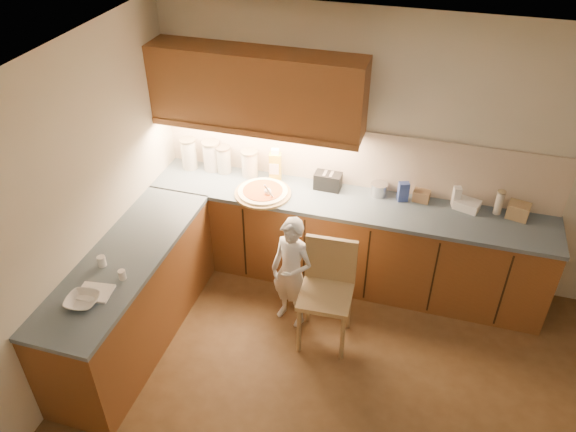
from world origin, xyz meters
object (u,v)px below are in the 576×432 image
object	(u,v)px
toaster	(328,181)
pizza_on_board	(263,192)
child	(292,273)
wooden_chair	(328,285)
oil_jug	(275,166)

from	to	relation	value
toaster	pizza_on_board	bearing A→B (deg)	-152.03
pizza_on_board	child	distance (m)	0.84
pizza_on_board	wooden_chair	size ratio (longest dim) A/B	0.55
pizza_on_board	child	xyz separation A→B (m)	(0.45, -0.59, -0.39)
toaster	oil_jug	bearing A→B (deg)	-179.28
pizza_on_board	oil_jug	bearing A→B (deg)	83.27
wooden_chair	toaster	size ratio (longest dim) A/B	3.84
child	oil_jug	bearing A→B (deg)	134.19
child	wooden_chair	world-z (taller)	child
oil_jug	toaster	xyz separation A→B (m)	(0.52, -0.01, -0.07)
pizza_on_board	wooden_chair	xyz separation A→B (m)	(0.79, -0.67, -0.38)
pizza_on_board	child	world-z (taller)	pizza_on_board
pizza_on_board	child	size ratio (longest dim) A/B	0.48
child	toaster	bearing A→B (deg)	101.80
child	toaster	world-z (taller)	child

